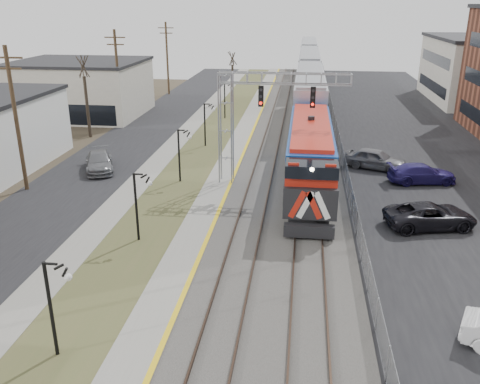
# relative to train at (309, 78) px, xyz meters

# --- Properties ---
(street_west) EXTENTS (7.00, 120.00, 0.04)m
(street_west) POSITION_rel_train_xyz_m (-17.00, -28.38, -2.90)
(street_west) COLOR black
(street_west) RESTS_ON ground
(sidewalk) EXTENTS (2.00, 120.00, 0.08)m
(sidewalk) POSITION_rel_train_xyz_m (-12.50, -28.38, -2.88)
(sidewalk) COLOR gray
(sidewalk) RESTS_ON ground
(grass_median) EXTENTS (4.00, 120.00, 0.06)m
(grass_median) POSITION_rel_train_xyz_m (-9.50, -28.38, -2.89)
(grass_median) COLOR #4A4F2A
(grass_median) RESTS_ON ground
(platform) EXTENTS (2.00, 120.00, 0.24)m
(platform) POSITION_rel_train_xyz_m (-6.50, -28.38, -2.80)
(platform) COLOR gray
(platform) RESTS_ON ground
(ballast_bed) EXTENTS (8.00, 120.00, 0.20)m
(ballast_bed) POSITION_rel_train_xyz_m (-1.50, -28.38, -2.82)
(ballast_bed) COLOR #595651
(ballast_bed) RESTS_ON ground
(parking_lot) EXTENTS (16.00, 120.00, 0.04)m
(parking_lot) POSITION_rel_train_xyz_m (10.50, -28.38, -2.90)
(parking_lot) COLOR black
(parking_lot) RESTS_ON ground
(platform_edge) EXTENTS (0.24, 120.00, 0.01)m
(platform_edge) POSITION_rel_train_xyz_m (-5.62, -28.38, -2.67)
(platform_edge) COLOR gold
(platform_edge) RESTS_ON platform
(track_near) EXTENTS (1.58, 120.00, 0.15)m
(track_near) POSITION_rel_train_xyz_m (-3.50, -28.38, -2.64)
(track_near) COLOR #2D2119
(track_near) RESTS_ON ballast_bed
(track_far) EXTENTS (1.58, 120.00, 0.15)m
(track_far) POSITION_rel_train_xyz_m (-0.00, -28.38, -2.64)
(track_far) COLOR #2D2119
(track_far) RESTS_ON ballast_bed
(train) EXTENTS (3.00, 85.85, 5.33)m
(train) POSITION_rel_train_xyz_m (0.00, 0.00, 0.00)
(train) COLOR #123E93
(train) RESTS_ON ground
(signal_gantry) EXTENTS (9.00, 1.07, 8.15)m
(signal_gantry) POSITION_rel_train_xyz_m (-4.28, -35.39, 2.67)
(signal_gantry) COLOR gray
(signal_gantry) RESTS_ON ground
(lampposts) EXTENTS (0.14, 62.14, 4.00)m
(lampposts) POSITION_rel_train_xyz_m (-9.50, -45.09, -0.92)
(lampposts) COLOR black
(lampposts) RESTS_ON ground
(utility_poles) EXTENTS (0.28, 80.28, 10.00)m
(utility_poles) POSITION_rel_train_xyz_m (-20.00, -38.38, 2.08)
(utility_poles) COLOR #4C3823
(utility_poles) RESTS_ON ground
(fence) EXTENTS (0.04, 120.00, 1.60)m
(fence) POSITION_rel_train_xyz_m (2.70, -28.38, -2.12)
(fence) COLOR gray
(fence) RESTS_ON ground
(bare_trees) EXTENTS (12.30, 42.30, 5.95)m
(bare_trees) POSITION_rel_train_xyz_m (-18.16, -24.47, -0.22)
(bare_trees) COLOR #382D23
(bare_trees) RESTS_ON ground
(car_lot_c) EXTENTS (5.74, 3.57, 1.48)m
(car_lot_c) POSITION_rel_train_xyz_m (7.13, -41.54, -2.18)
(car_lot_c) COLOR black
(car_lot_c) RESTS_ON ground
(car_lot_d) EXTENTS (5.19, 2.77, 1.43)m
(car_lot_d) POSITION_rel_train_xyz_m (8.29, -33.44, -2.20)
(car_lot_d) COLOR navy
(car_lot_d) RESTS_ON ground
(car_lot_e) EXTENTS (5.17, 3.62, 1.63)m
(car_lot_e) POSITION_rel_train_xyz_m (5.29, -30.41, -2.10)
(car_lot_e) COLOR slate
(car_lot_e) RESTS_ON ground
(car_street_b) EXTENTS (3.78, 5.36, 1.44)m
(car_street_b) POSITION_rel_train_xyz_m (-16.48, -33.53, -2.20)
(car_street_b) COLOR slate
(car_street_b) RESTS_ON ground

